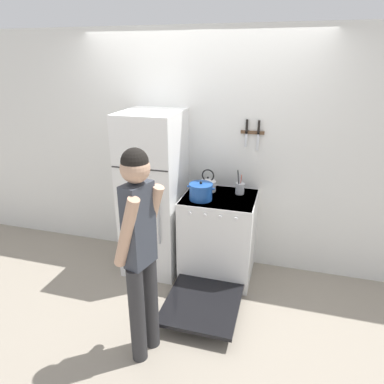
% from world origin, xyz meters
% --- Properties ---
extents(ground_plane, '(14.00, 14.00, 0.00)m').
position_xyz_m(ground_plane, '(0.00, 0.00, 0.00)').
color(ground_plane, gray).
extents(wall_back, '(10.00, 0.06, 2.55)m').
position_xyz_m(wall_back, '(0.00, 0.03, 1.27)').
color(wall_back, silver).
rests_on(wall_back, ground_plane).
extents(refrigerator, '(0.59, 0.69, 1.76)m').
position_xyz_m(refrigerator, '(-0.42, -0.33, 0.88)').
color(refrigerator, white).
rests_on(refrigerator, ground_plane).
extents(stove_range, '(0.74, 1.38, 0.92)m').
position_xyz_m(stove_range, '(0.30, -0.36, 0.46)').
color(stove_range, white).
rests_on(stove_range, ground_plane).
extents(dutch_oven_pot, '(0.28, 0.24, 0.19)m').
position_xyz_m(dutch_oven_pot, '(0.13, -0.44, 1.01)').
color(dutch_oven_pot, '#1E4C9E').
rests_on(dutch_oven_pot, stove_range).
extents(tea_kettle, '(0.22, 0.17, 0.24)m').
position_xyz_m(tea_kettle, '(0.15, -0.19, 1.00)').
color(tea_kettle, silver).
rests_on(tea_kettle, stove_range).
extents(utensil_jar, '(0.09, 0.09, 0.26)m').
position_xyz_m(utensil_jar, '(0.49, -0.18, 0.99)').
color(utensil_jar, '#B7BABF').
rests_on(utensil_jar, stove_range).
extents(person, '(0.33, 0.40, 1.71)m').
position_xyz_m(person, '(-0.04, -1.54, 0.98)').
color(person, '#2D2D30').
rests_on(person, ground_plane).
extents(wall_knife_strip, '(0.24, 0.03, 0.31)m').
position_xyz_m(wall_knife_strip, '(0.56, -0.02, 1.55)').
color(wall_knife_strip, brown).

